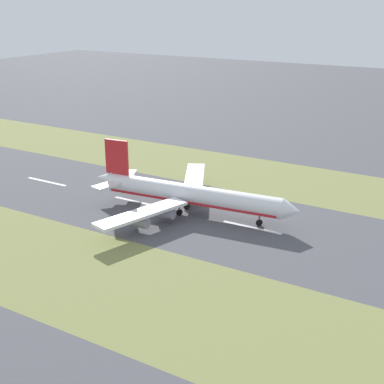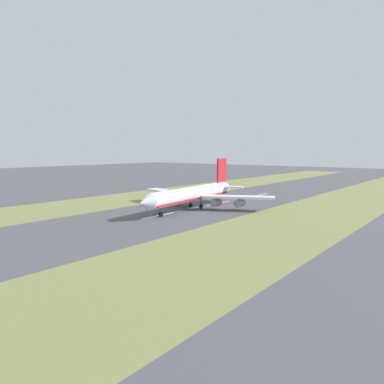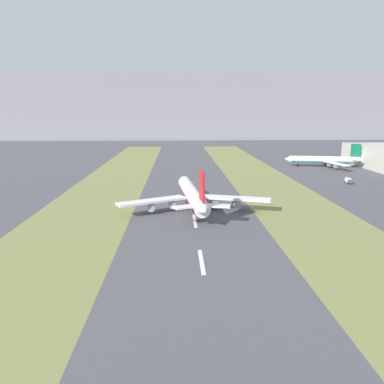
{
  "view_description": "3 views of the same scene",
  "coord_description": "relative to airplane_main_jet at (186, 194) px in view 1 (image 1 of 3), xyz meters",
  "views": [
    {
      "loc": [
        128.97,
        80.18,
        61.37
      ],
      "look_at": [
        -0.25,
        4.05,
        7.0
      ],
      "focal_mm": 50.0,
      "sensor_mm": 36.0,
      "label": 1
    },
    {
      "loc": [
        -93.57,
        124.59,
        24.35
      ],
      "look_at": [
        -0.25,
        4.05,
        7.0
      ],
      "focal_mm": 35.0,
      "sensor_mm": 36.0,
      "label": 2
    },
    {
      "loc": [
        -6.6,
        -153.57,
        40.72
      ],
      "look_at": [
        -0.25,
        4.05,
        7.0
      ],
      "focal_mm": 35.0,
      "sensor_mm": 36.0,
      "label": 3
    }
  ],
  "objects": [
    {
      "name": "grass_median_west",
      "position": [
        -44.94,
        -2.15,
        -6.02
      ],
      "size": [
        40.0,
        600.0,
        0.01
      ],
      "primitive_type": "cube",
      "color": "olive",
      "rests_on": "ground"
    },
    {
      "name": "centreline_dash_far",
      "position": [
        0.06,
        21.9,
        -6.01
      ],
      "size": [
        1.2,
        18.0,
        0.01
      ],
      "primitive_type": "cube",
      "color": "silver",
      "rests_on": "ground"
    },
    {
      "name": "grass_median_east",
      "position": [
        45.06,
        -2.15,
        -6.02
      ],
      "size": [
        40.0,
        600.0,
        0.01
      ],
      "primitive_type": "cube",
      "color": "olive",
      "rests_on": "ground"
    },
    {
      "name": "centreline_dash_near",
      "position": [
        0.06,
        -58.1,
        -6.01
      ],
      "size": [
        1.2,
        18.0,
        0.01
      ],
      "primitive_type": "cube",
      "color": "silver",
      "rests_on": "ground"
    },
    {
      "name": "centreline_dash_mid",
      "position": [
        0.06,
        -18.1,
        -6.01
      ],
      "size": [
        1.2,
        18.0,
        0.01
      ],
      "primitive_type": "cube",
      "color": "silver",
      "rests_on": "ground"
    },
    {
      "name": "ground_plane",
      "position": [
        0.06,
        -2.15,
        -6.02
      ],
      "size": [
        800.0,
        800.0,
        0.0
      ],
      "primitive_type": "plane",
      "color": "#4C4C51"
    },
    {
      "name": "airplane_main_jet",
      "position": [
        0.0,
        0.0,
        0.0
      ],
      "size": [
        63.83,
        67.22,
        20.2
      ],
      "color": "white",
      "rests_on": "ground"
    }
  ]
}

